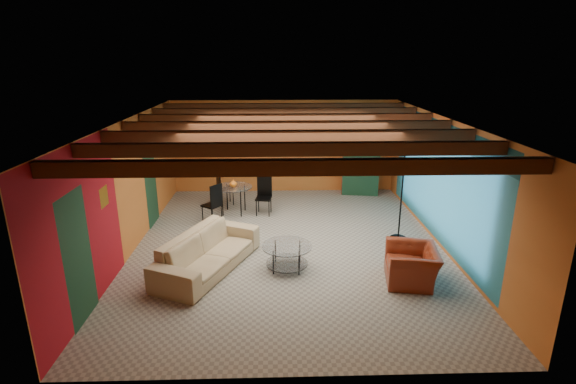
{
  "coord_description": "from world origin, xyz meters",
  "views": [
    {
      "loc": [
        -0.27,
        -8.56,
        3.92
      ],
      "look_at": [
        0.0,
        0.2,
        1.15
      ],
      "focal_mm": 27.08,
      "sensor_mm": 36.0,
      "label": 1
    }
  ],
  "objects_px": {
    "coffee_table": "(287,257)",
    "vase": "(233,172)",
    "dining_table": "(234,195)",
    "floor_lamp": "(402,192)",
    "armoire": "(359,164)",
    "armchair": "(412,265)",
    "sofa": "(208,251)",
    "potted_plant": "(361,126)"
  },
  "relations": [
    {
      "from": "coffee_table",
      "to": "vase",
      "type": "xyz_separation_m",
      "value": [
        -1.28,
        3.11,
        0.85
      ]
    },
    {
      "from": "coffee_table",
      "to": "dining_table",
      "type": "bearing_deg",
      "value": 112.35
    },
    {
      "from": "floor_lamp",
      "to": "vase",
      "type": "distance_m",
      "value": 4.2
    },
    {
      "from": "floor_lamp",
      "to": "armoire",
      "type": "bearing_deg",
      "value": 94.58
    },
    {
      "from": "armchair",
      "to": "floor_lamp",
      "type": "bearing_deg",
      "value": -179.82
    },
    {
      "from": "sofa",
      "to": "vase",
      "type": "distance_m",
      "value": 3.17
    },
    {
      "from": "armoire",
      "to": "potted_plant",
      "type": "height_order",
      "value": "potted_plant"
    },
    {
      "from": "dining_table",
      "to": "vase",
      "type": "distance_m",
      "value": 0.59
    },
    {
      "from": "armchair",
      "to": "sofa",
      "type": "bearing_deg",
      "value": -89.84
    },
    {
      "from": "floor_lamp",
      "to": "coffee_table",
      "type": "bearing_deg",
      "value": -151.97
    },
    {
      "from": "armoire",
      "to": "vase",
      "type": "height_order",
      "value": "armoire"
    },
    {
      "from": "sofa",
      "to": "floor_lamp",
      "type": "relative_size",
      "value": 1.14
    },
    {
      "from": "sofa",
      "to": "armoire",
      "type": "distance_m",
      "value": 6.04
    },
    {
      "from": "dining_table",
      "to": "potted_plant",
      "type": "bearing_deg",
      "value": 24.71
    },
    {
      "from": "coffee_table",
      "to": "potted_plant",
      "type": "distance_m",
      "value": 5.53
    },
    {
      "from": "sofa",
      "to": "vase",
      "type": "relative_size",
      "value": 12.98
    },
    {
      "from": "sofa",
      "to": "coffee_table",
      "type": "height_order",
      "value": "sofa"
    },
    {
      "from": "coffee_table",
      "to": "floor_lamp",
      "type": "distance_m",
      "value": 2.99
    },
    {
      "from": "dining_table",
      "to": "sofa",
      "type": "bearing_deg",
      "value": -94.02
    },
    {
      "from": "armoire",
      "to": "floor_lamp",
      "type": "relative_size",
      "value": 0.81
    },
    {
      "from": "sofa",
      "to": "vase",
      "type": "bearing_deg",
      "value": 19.92
    },
    {
      "from": "coffee_table",
      "to": "floor_lamp",
      "type": "xyz_separation_m",
      "value": [
        2.53,
        1.35,
        0.85
      ]
    },
    {
      "from": "armoire",
      "to": "potted_plant",
      "type": "distance_m",
      "value": 1.1
    },
    {
      "from": "floor_lamp",
      "to": "vase",
      "type": "relative_size",
      "value": 11.37
    },
    {
      "from": "dining_table",
      "to": "armoire",
      "type": "relative_size",
      "value": 1.09
    },
    {
      "from": "armoire",
      "to": "coffee_table",
      "type": "bearing_deg",
      "value": -106.57
    },
    {
      "from": "armchair",
      "to": "dining_table",
      "type": "distance_m",
      "value": 5.08
    },
    {
      "from": "sofa",
      "to": "floor_lamp",
      "type": "bearing_deg",
      "value": -47.99
    },
    {
      "from": "armchair",
      "to": "dining_table",
      "type": "xyz_separation_m",
      "value": [
        -3.51,
        3.67,
        0.17
      ]
    },
    {
      "from": "armchair",
      "to": "floor_lamp",
      "type": "relative_size",
      "value": 0.46
    },
    {
      "from": "potted_plant",
      "to": "sofa",
      "type": "bearing_deg",
      "value": -128.59
    },
    {
      "from": "floor_lamp",
      "to": "potted_plant",
      "type": "relative_size",
      "value": 4.95
    },
    {
      "from": "coffee_table",
      "to": "floor_lamp",
      "type": "height_order",
      "value": "floor_lamp"
    },
    {
      "from": "potted_plant",
      "to": "vase",
      "type": "bearing_deg",
      "value": -155.29
    },
    {
      "from": "armoire",
      "to": "floor_lamp",
      "type": "height_order",
      "value": "floor_lamp"
    },
    {
      "from": "armchair",
      "to": "potted_plant",
      "type": "height_order",
      "value": "potted_plant"
    },
    {
      "from": "sofa",
      "to": "dining_table",
      "type": "bearing_deg",
      "value": 19.92
    },
    {
      "from": "armchair",
      "to": "vase",
      "type": "height_order",
      "value": "vase"
    },
    {
      "from": "armchair",
      "to": "armoire",
      "type": "bearing_deg",
      "value": -171.11
    },
    {
      "from": "armchair",
      "to": "floor_lamp",
      "type": "height_order",
      "value": "floor_lamp"
    },
    {
      "from": "coffee_table",
      "to": "armoire",
      "type": "xyz_separation_m",
      "value": [
        2.26,
        4.74,
        0.64
      ]
    },
    {
      "from": "potted_plant",
      "to": "dining_table",
      "type": "bearing_deg",
      "value": -155.29
    }
  ]
}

